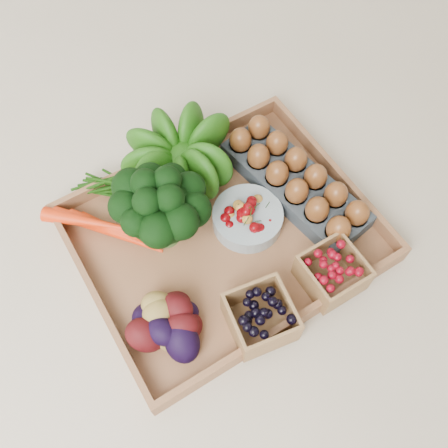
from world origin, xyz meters
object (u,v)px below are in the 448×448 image
cherry_bowl (248,218)px  egg_carton (294,184)px  tray (224,237)px  broccoli (163,219)px

cherry_bowl → egg_carton: egg_carton is taller
tray → broccoli: size_ratio=3.11×
cherry_bowl → egg_carton: bearing=7.4°
broccoli → egg_carton: size_ratio=0.53×
tray → cherry_bowl: bearing=-0.6°
tray → egg_carton: bearing=5.0°
egg_carton → tray: bearing=175.9°
egg_carton → broccoli: bearing=162.4°
cherry_bowl → broccoli: bearing=159.2°
tray → cherry_bowl: (0.05, -0.00, 0.03)m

